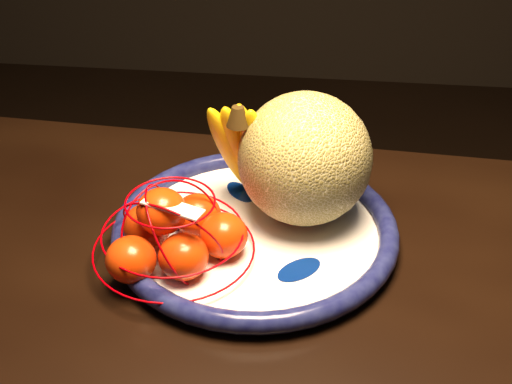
# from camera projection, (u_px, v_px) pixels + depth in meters

# --- Properties ---
(dining_table) EXTENTS (1.43, 0.91, 0.69)m
(dining_table) POSITION_uv_depth(u_px,v_px,m) (117.00, 345.00, 0.89)
(dining_table) COLOR black
(dining_table) RESTS_ON ground
(fruit_bowl) EXTENTS (0.38, 0.38, 0.03)m
(fruit_bowl) POSITION_uv_depth(u_px,v_px,m) (255.00, 231.00, 0.94)
(fruit_bowl) COLOR white
(fruit_bowl) RESTS_ON dining_table
(cantaloupe) EXTENTS (0.18, 0.18, 0.18)m
(cantaloupe) POSITION_uv_depth(u_px,v_px,m) (305.00, 159.00, 0.92)
(cantaloupe) COLOR olive
(cantaloupe) RESTS_ON fruit_bowl
(banana_bunch) EXTENTS (0.12, 0.11, 0.17)m
(banana_bunch) POSITION_uv_depth(u_px,v_px,m) (245.00, 145.00, 0.95)
(banana_bunch) COLOR #FFD500
(banana_bunch) RESTS_ON fruit_bowl
(mandarin_bag) EXTENTS (0.26, 0.26, 0.13)m
(mandarin_bag) POSITION_uv_depth(u_px,v_px,m) (174.00, 234.00, 0.88)
(mandarin_bag) COLOR #F43910
(mandarin_bag) RESTS_ON fruit_bowl
(price_tag) EXTENTS (0.08, 0.04, 0.01)m
(price_tag) POSITION_uv_depth(u_px,v_px,m) (173.00, 207.00, 0.83)
(price_tag) COLOR white
(price_tag) RESTS_ON mandarin_bag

